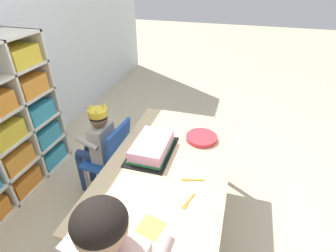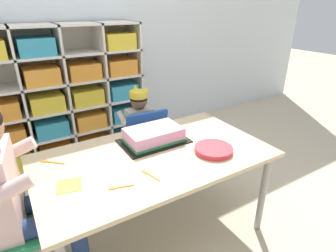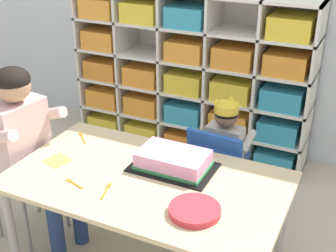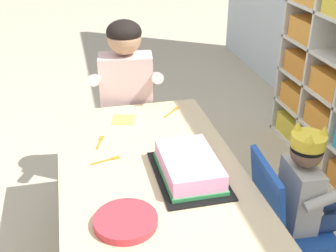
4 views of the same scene
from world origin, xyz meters
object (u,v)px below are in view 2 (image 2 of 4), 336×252
at_px(activity_table, 155,162).
at_px(fork_beside_plate_stack, 51,162).
at_px(fork_scattered_mid_table, 119,187).
at_px(classroom_chair_blue, 144,141).
at_px(adult_helper_seated, 12,187).
at_px(child_with_crown, 138,123).
at_px(paper_plate_stack, 214,149).
at_px(fork_by_napkin, 150,175).
at_px(birthday_cake_on_tray, 154,136).

xyz_separation_m(activity_table, fork_beside_plate_stack, (-0.54, 0.22, 0.06)).
bearing_deg(fork_scattered_mid_table, classroom_chair_blue, 73.34).
bearing_deg(fork_beside_plate_stack, adult_helper_seated, -88.34).
relative_size(adult_helper_seated, fork_beside_plate_stack, 9.27).
bearing_deg(child_with_crown, adult_helper_seated, 38.37).
xyz_separation_m(activity_table, adult_helper_seated, (-0.73, 0.00, 0.10)).
bearing_deg(activity_table, paper_plate_stack, -26.28).
height_order(adult_helper_seated, paper_plate_stack, adult_helper_seated).
bearing_deg(adult_helper_seated, fork_by_napkin, -98.23).
height_order(classroom_chair_blue, birthday_cake_on_tray, birthday_cake_on_tray).
distance_m(birthday_cake_on_tray, paper_plate_stack, 0.39).
bearing_deg(fork_scattered_mid_table, adult_helper_seated, 173.21).
height_order(paper_plate_stack, fork_by_napkin, paper_plate_stack).
relative_size(child_with_crown, adult_helper_seated, 0.80).
bearing_deg(classroom_chair_blue, child_with_crown, -89.65).
bearing_deg(fork_by_napkin, activity_table, 130.41).
height_order(activity_table, classroom_chair_blue, classroom_chair_blue).
relative_size(paper_plate_stack, fork_scattered_mid_table, 1.87).
bearing_deg(fork_by_napkin, child_with_crown, 144.25).
relative_size(classroom_chair_blue, fork_beside_plate_stack, 6.03).
height_order(activity_table, child_with_crown, child_with_crown).
distance_m(activity_table, child_with_crown, 0.67).
bearing_deg(fork_by_napkin, birthday_cake_on_tray, 133.70).
height_order(classroom_chair_blue, paper_plate_stack, classroom_chair_blue).
height_order(activity_table, paper_plate_stack, paper_plate_stack).
xyz_separation_m(birthday_cake_on_tray, fork_by_napkin, (-0.20, -0.32, -0.04)).
distance_m(child_with_crown, birthday_cake_on_tray, 0.53).
bearing_deg(child_with_crown, fork_scattered_mid_table, 63.30).
xyz_separation_m(classroom_chair_blue, adult_helper_seated, (-0.92, -0.53, 0.25)).
bearing_deg(paper_plate_stack, activity_table, 153.72).
relative_size(child_with_crown, fork_scattered_mid_table, 6.92).
bearing_deg(paper_plate_stack, fork_scattered_mid_table, -176.75).
xyz_separation_m(adult_helper_seated, fork_scattered_mid_table, (0.44, -0.19, -0.05)).
bearing_deg(activity_table, adult_helper_seated, 179.73).
xyz_separation_m(birthday_cake_on_tray, fork_beside_plate_stack, (-0.61, 0.08, -0.04)).
relative_size(birthday_cake_on_tray, fork_beside_plate_stack, 3.69).
relative_size(activity_table, child_with_crown, 1.61).
bearing_deg(fork_by_napkin, fork_beside_plate_stack, -148.17).
height_order(classroom_chair_blue, fork_scattered_mid_table, classroom_chair_blue).
bearing_deg(child_with_crown, fork_beside_plate_stack, 33.75).
relative_size(child_with_crown, birthday_cake_on_tray, 2.00).
bearing_deg(classroom_chair_blue, fork_beside_plate_stack, 27.00).
xyz_separation_m(fork_by_napkin, fork_beside_plate_stack, (-0.41, 0.39, 0.00)).
xyz_separation_m(child_with_crown, birthday_cake_on_tray, (-0.12, -0.50, 0.12)).
bearing_deg(adult_helper_seated, child_with_crown, -47.50).
relative_size(child_with_crown, fork_beside_plate_stack, 7.39).
relative_size(adult_helper_seated, fork_scattered_mid_table, 8.68).
xyz_separation_m(classroom_chair_blue, child_with_crown, (0.01, 0.11, 0.12)).
relative_size(activity_table, fork_scattered_mid_table, 11.11).
bearing_deg(fork_scattered_mid_table, paper_plate_stack, 20.46).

